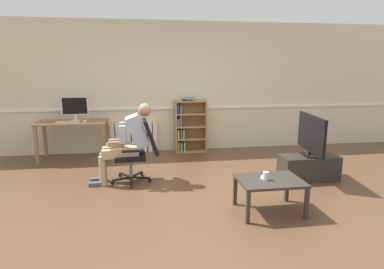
{
  "coord_description": "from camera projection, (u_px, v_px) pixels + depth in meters",
  "views": [
    {
      "loc": [
        -0.6,
        -4.07,
        1.74
      ],
      "look_at": [
        0.15,
        0.85,
        0.7
      ],
      "focal_mm": 29.54,
      "sensor_mm": 36.0,
      "label": 1
    }
  ],
  "objects": [
    {
      "name": "ground_plane",
      "position": [
        191.0,
        196.0,
        4.38
      ],
      "size": [
        18.0,
        18.0,
        0.0
      ],
      "primitive_type": "plane",
      "color": "brown"
    },
    {
      "name": "back_wall",
      "position": [
        172.0,
        88.0,
        6.67
      ],
      "size": [
        12.0,
        0.13,
        2.7
      ],
      "color": "beige",
      "rests_on": "ground_plane"
    },
    {
      "name": "computer_desk",
      "position": [
        73.0,
        127.0,
        6.04
      ],
      "size": [
        1.28,
        0.61,
        0.76
      ],
      "color": "olive",
      "rests_on": "ground_plane"
    },
    {
      "name": "imac_monitor",
      "position": [
        75.0,
        107.0,
        6.05
      ],
      "size": [
        0.49,
        0.14,
        0.46
      ],
      "color": "silver",
      "rests_on": "computer_desk"
    },
    {
      "name": "keyboard",
      "position": [
        68.0,
        122.0,
        5.87
      ],
      "size": [
        0.42,
        0.12,
        0.02
      ],
      "primitive_type": "cube",
      "color": "silver",
      "rests_on": "computer_desk"
    },
    {
      "name": "computer_mouse",
      "position": [
        85.0,
        121.0,
        5.94
      ],
      "size": [
        0.06,
        0.1,
        0.03
      ],
      "primitive_type": "cube",
      "color": "white",
      "rests_on": "computer_desk"
    },
    {
      "name": "bookshelf",
      "position": [
        189.0,
        126.0,
        6.68
      ],
      "size": [
        0.66,
        0.29,
        1.16
      ],
      "color": "#AD7F4C",
      "rests_on": "ground_plane"
    },
    {
      "name": "radiator",
      "position": [
        134.0,
        137.0,
        6.65
      ],
      "size": [
        0.97,
        0.08,
        0.64
      ],
      "color": "white",
      "rests_on": "ground_plane"
    },
    {
      "name": "office_chair",
      "position": [
        139.0,
        148.0,
        4.89
      ],
      "size": [
        0.76,
        0.62,
        0.99
      ],
      "rotation": [
        0.0,
        0.0,
        -1.52
      ],
      "color": "black",
      "rests_on": "ground_plane"
    },
    {
      "name": "person_seated",
      "position": [
        127.0,
        141.0,
        4.83
      ],
      "size": [
        0.98,
        0.4,
        1.23
      ],
      "rotation": [
        0.0,
        0.0,
        -1.52
      ],
      "color": "tan",
      "rests_on": "ground_plane"
    },
    {
      "name": "tv_stand",
      "position": [
        308.0,
        168.0,
        5.03
      ],
      "size": [
        0.9,
        0.4,
        0.39
      ],
      "color": "#2D2823",
      "rests_on": "ground_plane"
    },
    {
      "name": "tv_screen",
      "position": [
        311.0,
        135.0,
        4.92
      ],
      "size": [
        0.24,
        1.01,
        0.65
      ],
      "rotation": [
        0.0,
        0.0,
        1.44
      ],
      "color": "black",
      "rests_on": "tv_stand"
    },
    {
      "name": "coffee_table",
      "position": [
        270.0,
        183.0,
        3.85
      ],
      "size": [
        0.77,
        0.58,
        0.42
      ],
      "color": "#332D28",
      "rests_on": "ground_plane"
    },
    {
      "name": "drinking_glass",
      "position": [
        266.0,
        176.0,
        3.81
      ],
      "size": [
        0.07,
        0.07,
        0.1
      ],
      "primitive_type": "cylinder",
      "color": "silver",
      "rests_on": "coffee_table"
    },
    {
      "name": "spare_remote",
      "position": [
        262.0,
        178.0,
        3.88
      ],
      "size": [
        0.1,
        0.15,
        0.02
      ],
      "primitive_type": "cube",
      "rotation": [
        0.0,
        0.0,
        2.68
      ],
      "color": "white",
      "rests_on": "coffee_table"
    }
  ]
}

